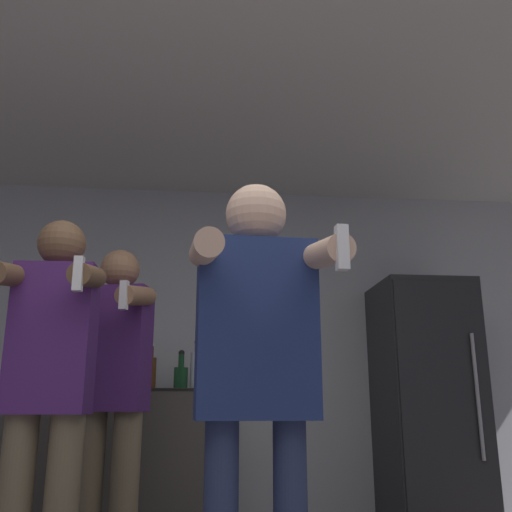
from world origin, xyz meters
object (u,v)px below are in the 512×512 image
at_px(person_man_side, 48,388).
at_px(bottle_tall_gin, 181,375).
at_px(bottle_red_label, 196,369).
at_px(bottle_short_whiskey, 34,369).
at_px(refrigerator, 428,409).
at_px(person_spectator_back, 112,390).
at_px(person_woman_foreground, 257,357).
at_px(bottle_green_wine, 151,371).

bearing_deg(person_man_side, bottle_tall_gin, 69.12).
relative_size(bottle_red_label, person_man_side, 0.19).
bearing_deg(bottle_short_whiskey, bottle_tall_gin, -0.00).
bearing_deg(refrigerator, person_spectator_back, -157.25).
height_order(bottle_tall_gin, person_spectator_back, person_spectator_back).
relative_size(bottle_short_whiskey, person_man_side, 0.20).
bearing_deg(person_spectator_back, bottle_tall_gin, 68.06).
bearing_deg(person_man_side, refrigerator, 32.04).
distance_m(refrigerator, bottle_short_whiskey, 2.66).
xyz_separation_m(bottle_red_label, person_spectator_back, (-0.42, -0.81, -0.16)).
height_order(bottle_red_label, person_spectator_back, person_spectator_back).
distance_m(bottle_short_whiskey, person_woman_foreground, 2.28).
bearing_deg(bottle_tall_gin, bottle_short_whiskey, 180.00).
bearing_deg(bottle_red_label, refrigerator, 1.52).
distance_m(bottle_short_whiskey, bottle_tall_gin, 0.95).
bearing_deg(person_spectator_back, person_woman_foreground, -58.89).
xyz_separation_m(bottle_red_label, person_man_side, (-0.61, -1.34, -0.17)).
height_order(bottle_short_whiskey, person_man_side, person_man_side).
height_order(bottle_tall_gin, person_woman_foreground, person_woman_foreground).
height_order(bottle_short_whiskey, bottle_tall_gin, bottle_short_whiskey).
relative_size(bottle_short_whiskey, person_woman_foreground, 0.20).
distance_m(bottle_green_wine, person_man_side, 1.38).
xyz_separation_m(refrigerator, bottle_short_whiskey, (-2.65, -0.04, 0.26)).
xyz_separation_m(bottle_tall_gin, bottle_red_label, (0.10, 0.00, 0.04)).
xyz_separation_m(bottle_green_wine, person_woman_foreground, (0.53, -1.89, -0.07)).
bearing_deg(bottle_tall_gin, bottle_green_wine, 180.00).
xyz_separation_m(refrigerator, person_woman_foreground, (-1.37, -1.93, 0.18)).
distance_m(refrigerator, person_woman_foreground, 2.37).
bearing_deg(bottle_green_wine, person_woman_foreground, -74.36).
relative_size(person_man_side, person_spectator_back, 0.99).
relative_size(person_woman_foreground, person_spectator_back, 0.98).
bearing_deg(person_spectator_back, bottle_short_whiskey, 127.81).
xyz_separation_m(bottle_green_wine, person_man_side, (-0.31, -1.34, -0.16)).
bearing_deg(refrigerator, person_woman_foreground, -125.33).
distance_m(bottle_red_label, person_man_side, 1.48).
xyz_separation_m(refrigerator, person_man_side, (-2.21, -1.38, 0.09)).
xyz_separation_m(bottle_green_wine, person_spectator_back, (-0.12, -0.81, -0.15)).
bearing_deg(bottle_green_wine, bottle_red_label, 0.00).
height_order(person_woman_foreground, person_man_side, person_man_side).
bearing_deg(person_man_side, person_woman_foreground, -33.14).
bearing_deg(bottle_tall_gin, bottle_red_label, 0.00).
height_order(refrigerator, person_man_side, refrigerator).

